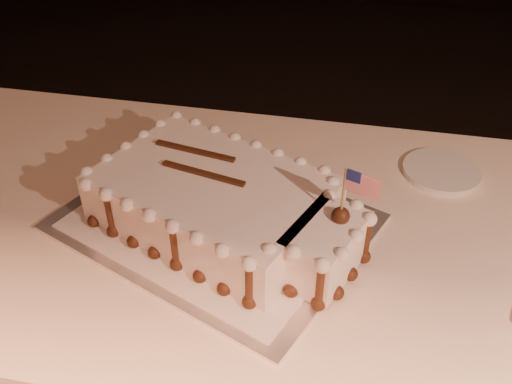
% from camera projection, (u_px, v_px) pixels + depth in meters
% --- Properties ---
extents(banquet_table, '(2.40, 0.80, 0.75)m').
position_uv_depth(banquet_table, '(372.00, 366.00, 1.27)').
color(banquet_table, '#FFDEC5').
rests_on(banquet_table, ground).
extents(cake_board, '(0.65, 0.58, 0.01)m').
position_uv_depth(cake_board, '(214.00, 222.00, 1.07)').
color(cake_board, silver).
rests_on(cake_board, banquet_table).
extents(doily, '(0.58, 0.52, 0.00)m').
position_uv_depth(doily, '(214.00, 220.00, 1.07)').
color(doily, white).
rests_on(doily, cake_board).
extents(sheet_cake, '(0.53, 0.41, 0.20)m').
position_uv_depth(sheet_cake, '(226.00, 205.00, 1.03)').
color(sheet_cake, white).
rests_on(sheet_cake, doily).
extents(side_plate, '(0.16, 0.16, 0.01)m').
position_uv_depth(side_plate, '(442.00, 171.00, 1.20)').
color(side_plate, silver).
rests_on(side_plate, banquet_table).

